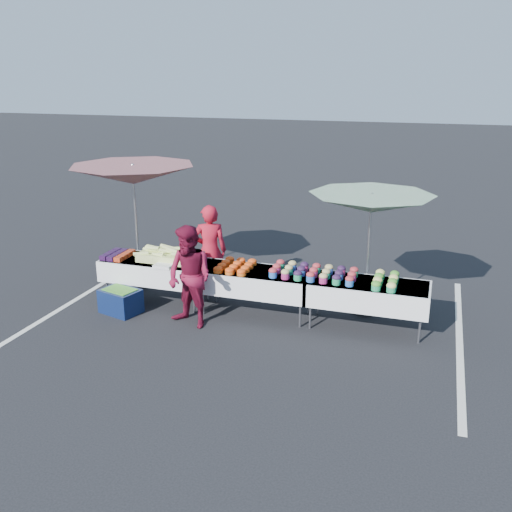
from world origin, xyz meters
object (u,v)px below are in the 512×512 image
(umbrella_left, at_px, (133,176))
(storage_bin, at_px, (121,300))
(table_left, at_px, (157,269))
(table_center, at_px, (256,280))
(umbrella_right, at_px, (371,204))
(table_right, at_px, (367,293))
(vendor, at_px, (210,251))
(customer, at_px, (190,277))

(umbrella_left, height_order, storage_bin, umbrella_left)
(table_left, height_order, table_center, same)
(table_center, relative_size, umbrella_right, 0.84)
(table_center, xyz_separation_m, umbrella_right, (1.71, 0.60, 1.26))
(table_right, relative_size, storage_bin, 2.57)
(umbrella_left, bearing_deg, storage_bin, -74.94)
(vendor, height_order, storage_bin, vendor)
(vendor, xyz_separation_m, storage_bin, (-1.12, -1.20, -0.61))
(table_center, xyz_separation_m, table_right, (1.80, 0.00, 0.00))
(storage_bin, bearing_deg, umbrella_right, 33.38)
(vendor, distance_m, customer, 1.32)
(umbrella_right, xyz_separation_m, storage_bin, (-3.86, -1.25, -1.63))
(table_right, distance_m, storage_bin, 4.02)
(table_right, xyz_separation_m, customer, (-2.63, -0.75, 0.22))
(table_center, height_order, storage_bin, table_center)
(storage_bin, bearing_deg, table_center, 32.19)
(table_right, distance_m, umbrella_left, 4.57)
(table_right, relative_size, umbrella_right, 0.84)
(table_center, bearing_deg, customer, -137.93)
(umbrella_right, relative_size, storage_bin, 3.06)
(customer, height_order, umbrella_left, umbrella_left)
(table_left, bearing_deg, customer, -37.74)
(customer, height_order, storage_bin, customer)
(table_center, height_order, umbrella_right, umbrella_right)
(table_center, distance_m, customer, 1.14)
(table_center, distance_m, table_right, 1.80)
(umbrella_left, distance_m, storage_bin, 2.26)
(umbrella_right, bearing_deg, umbrella_left, -179.71)
(table_right, height_order, umbrella_right, umbrella_right)
(customer, height_order, umbrella_right, umbrella_right)
(table_center, xyz_separation_m, vendor, (-1.03, 0.55, 0.24))
(table_center, xyz_separation_m, storage_bin, (-2.15, -0.65, -0.37))
(umbrella_left, bearing_deg, customer, -38.94)
(table_right, height_order, customer, customer)
(table_center, bearing_deg, table_left, 180.00)
(table_center, height_order, customer, customer)
(table_center, distance_m, storage_bin, 2.28)
(table_right, height_order, storage_bin, table_right)
(vendor, bearing_deg, customer, 76.02)
(table_center, relative_size, table_right, 1.00)
(table_right, bearing_deg, umbrella_right, 98.68)
(table_right, xyz_separation_m, storage_bin, (-3.95, -0.65, -0.37))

